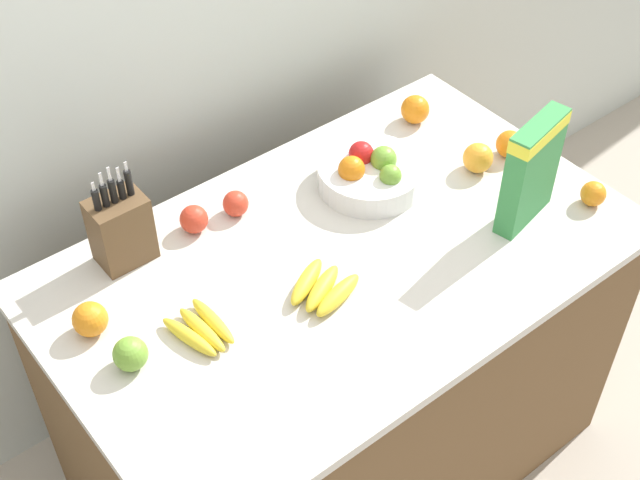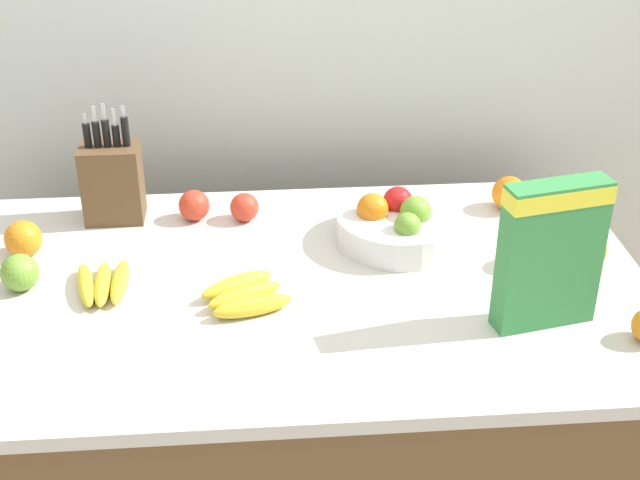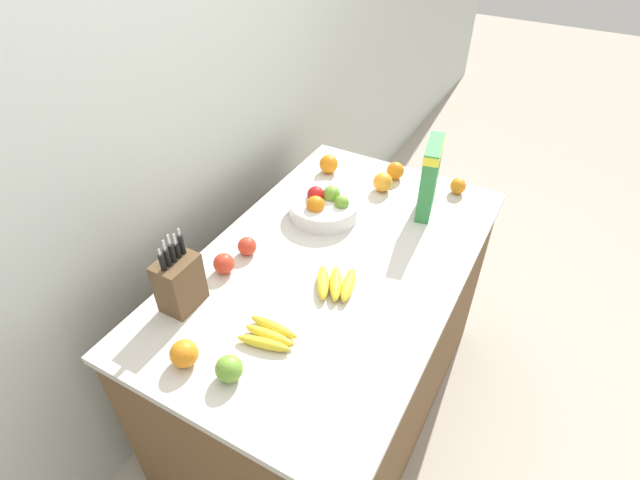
% 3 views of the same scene
% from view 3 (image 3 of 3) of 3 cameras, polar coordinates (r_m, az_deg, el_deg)
% --- Properties ---
extents(ground_plane, '(14.00, 14.00, 0.00)m').
position_cam_3_polar(ground_plane, '(2.57, 1.11, -17.97)').
color(ground_plane, '#B2A899').
extents(wall_back, '(9.00, 0.06, 2.60)m').
position_cam_3_polar(wall_back, '(1.99, -16.26, 12.19)').
color(wall_back, silver).
rests_on(wall_back, ground_plane).
extents(counter, '(1.52, 0.93, 0.93)m').
position_cam_3_polar(counter, '(2.19, 1.26, -11.42)').
color(counter, brown).
rests_on(counter, ground_plane).
extents(knife_block, '(0.14, 0.10, 0.30)m').
position_cam_3_polar(knife_block, '(1.69, -15.78, -4.63)').
color(knife_block, brown).
rests_on(knife_block, counter).
extents(cereal_box, '(0.22, 0.10, 0.31)m').
position_cam_3_polar(cereal_box, '(2.06, 12.47, 7.26)').
color(cereal_box, '#338442').
rests_on(cereal_box, counter).
extents(fruit_bowl, '(0.29, 0.29, 0.12)m').
position_cam_3_polar(fruit_bowl, '(2.06, 0.50, 3.94)').
color(fruit_bowl, silver).
rests_on(fruit_bowl, counter).
extents(banana_bunch_left, '(0.12, 0.19, 0.03)m').
position_cam_3_polar(banana_bunch_left, '(1.60, -5.84, -10.76)').
color(banana_bunch_left, yellow).
rests_on(banana_bunch_left, counter).
extents(banana_bunch_right, '(0.20, 0.18, 0.04)m').
position_cam_3_polar(banana_bunch_right, '(1.74, 1.79, -4.99)').
color(banana_bunch_right, yellow).
rests_on(banana_bunch_right, counter).
extents(apple_middle, '(0.08, 0.08, 0.08)m').
position_cam_3_polar(apple_middle, '(1.50, -10.35, -14.26)').
color(apple_middle, '#6B9E33').
rests_on(apple_middle, counter).
extents(apple_near_bananas, '(0.07, 0.07, 0.07)m').
position_cam_3_polar(apple_near_bananas, '(1.88, -8.33, -0.70)').
color(apple_near_bananas, red).
rests_on(apple_near_bananas, counter).
extents(apple_by_knife_block, '(0.08, 0.08, 0.08)m').
position_cam_3_polar(apple_by_knife_block, '(1.82, -10.94, -2.66)').
color(apple_by_knife_block, red).
rests_on(apple_by_knife_block, counter).
extents(orange_front_right, '(0.09, 0.09, 0.09)m').
position_cam_3_polar(orange_front_right, '(2.34, 1.00, 8.67)').
color(orange_front_right, orange).
rests_on(orange_front_right, counter).
extents(orange_front_left, '(0.09, 0.09, 0.09)m').
position_cam_3_polar(orange_front_left, '(2.22, 7.19, 6.59)').
color(orange_front_left, orange).
rests_on(orange_front_left, counter).
extents(orange_front_center, '(0.07, 0.07, 0.07)m').
position_cam_3_polar(orange_front_center, '(2.28, 15.49, 5.96)').
color(orange_front_center, orange).
rests_on(orange_front_center, counter).
extents(orange_near_bowl, '(0.08, 0.08, 0.08)m').
position_cam_3_polar(orange_near_bowl, '(2.32, 8.60, 7.84)').
color(orange_near_bowl, orange).
rests_on(orange_near_bowl, counter).
extents(orange_mid_right, '(0.08, 0.08, 0.08)m').
position_cam_3_polar(orange_mid_right, '(1.56, -15.27, -12.42)').
color(orange_mid_right, orange).
rests_on(orange_mid_right, counter).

